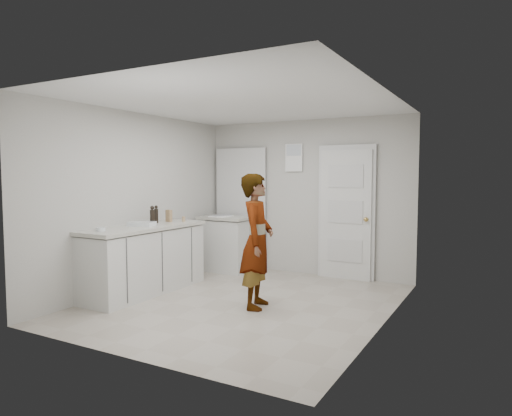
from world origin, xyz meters
The scene contains 12 objects.
ground centered at (0.00, 0.00, 0.00)m, with size 4.00×4.00×0.00m, color #9F9485.
room_shell centered at (-0.17, 1.95, 1.02)m, with size 4.00×4.00×4.00m.
main_counter centered at (-1.45, -0.20, 0.43)m, with size 0.64×1.96×0.93m.
side_counter centered at (-1.25, 1.55, 0.43)m, with size 0.84×0.61×0.93m.
person centered at (0.23, -0.07, 0.82)m, with size 0.60×0.39×1.63m, color silver.
cake_mix_box centered at (-1.50, 0.38, 1.01)m, with size 0.11×0.05×0.18m, color olive.
spice_jar centered at (-1.32, 0.49, 0.96)m, with size 0.05×0.05×0.08m, color tan.
oil_cruet_a centered at (-1.45, -0.05, 1.05)m, with size 0.07×0.07×0.27m.
oil_cruet_b centered at (-1.55, 0.15, 1.05)m, with size 0.06×0.06×0.26m.
baking_dish centered at (-1.47, -0.23, 0.95)m, with size 0.38×0.32×0.06m.
egg_bowl centered at (-1.51, -0.91, 0.95)m, with size 0.12×0.12×0.05m.
papers centered at (-1.28, 1.45, 0.93)m, with size 0.28×0.36×0.01m, color white.
Camera 1 is at (2.88, -4.88, 1.61)m, focal length 32.00 mm.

